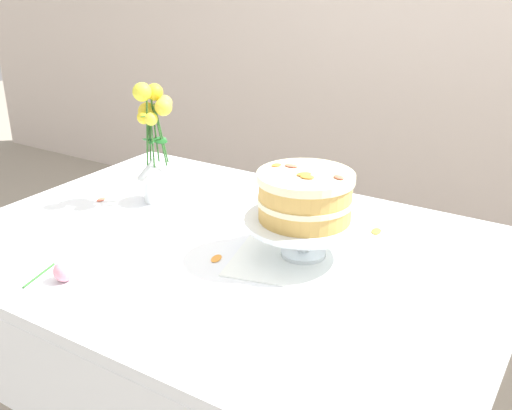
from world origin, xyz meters
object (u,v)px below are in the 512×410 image
dining_table (222,279)px  layer_cake (305,196)px  cake_stand (304,225)px  fallen_rose (63,271)px  flower_vase (154,146)px

dining_table → layer_cake: 0.32m
cake_stand → fallen_rose: (-0.40, -0.39, -0.06)m
dining_table → flower_vase: (-0.35, 0.15, 0.26)m
dining_table → layer_cake: layer_cake is taller
layer_cake → dining_table: bearing=-160.5°
flower_vase → cake_stand: bearing=-8.8°
cake_stand → flower_vase: size_ratio=0.81×
fallen_rose → cake_stand: bearing=44.4°
dining_table → layer_cake: (0.20, 0.07, 0.25)m
dining_table → fallen_rose: size_ratio=12.38×
flower_vase → fallen_rose: bearing=-73.9°
dining_table → layer_cake: bearing=19.5°
cake_stand → fallen_rose: size_ratio=2.57×
flower_vase → fallen_rose: (0.14, -0.48, -0.15)m
flower_vase → fallen_rose: flower_vase is taller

